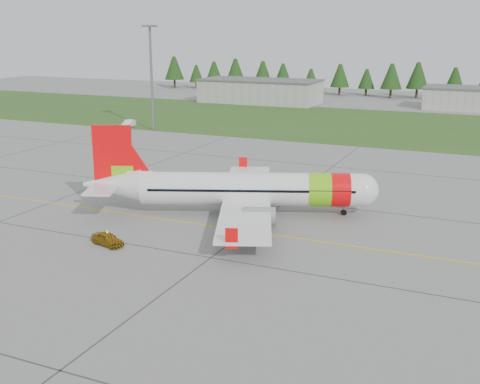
% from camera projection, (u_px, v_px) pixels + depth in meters
% --- Properties ---
extents(ground, '(320.00, 320.00, 0.00)m').
position_uv_depth(ground, '(117.00, 242.00, 57.25)').
color(ground, gray).
rests_on(ground, ground).
extents(aircraft, '(30.74, 29.20, 9.74)m').
position_uv_depth(aircraft, '(244.00, 189.00, 65.24)').
color(aircraft, white).
rests_on(aircraft, ground).
extents(follow_me_car, '(1.55, 1.71, 3.57)m').
position_uv_depth(follow_me_car, '(107.00, 227.00, 55.98)').
color(follow_me_car, '#D49B0B').
rests_on(follow_me_car, ground).
extents(service_van, '(2.01, 1.94, 4.74)m').
position_uv_depth(service_van, '(128.00, 116.00, 123.48)').
color(service_van, white).
rests_on(service_van, ground).
extents(grass_strip, '(320.00, 50.00, 0.03)m').
position_uv_depth(grass_strip, '(340.00, 123.00, 129.57)').
color(grass_strip, '#30561E').
rests_on(grass_strip, ground).
extents(taxi_guideline, '(120.00, 0.25, 0.02)m').
position_uv_depth(taxi_guideline, '(161.00, 219.00, 64.30)').
color(taxi_guideline, gold).
rests_on(taxi_guideline, ground).
extents(hangar_west, '(32.00, 14.00, 6.00)m').
position_uv_depth(hangar_west, '(260.00, 92.00, 165.23)').
color(hangar_west, '#A8A8A3').
rests_on(hangar_west, ground).
extents(hangar_east, '(24.00, 12.00, 5.20)m').
position_uv_depth(hangar_east, '(475.00, 99.00, 150.85)').
color(hangar_east, '#A8A8A3').
rests_on(hangar_east, ground).
extents(floodlight_mast, '(0.50, 0.50, 20.00)m').
position_uv_depth(floodlight_mast, '(152.00, 80.00, 118.32)').
color(floodlight_mast, slate).
rests_on(floodlight_mast, ground).
extents(treeline, '(160.00, 8.00, 10.00)m').
position_uv_depth(treeline, '(390.00, 80.00, 177.65)').
color(treeline, '#1C3F14').
rests_on(treeline, ground).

